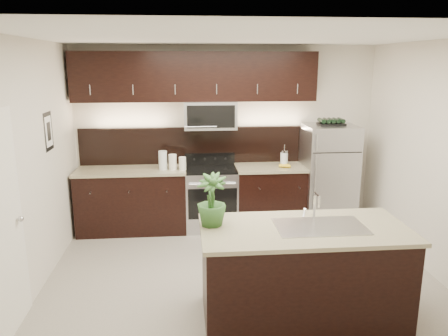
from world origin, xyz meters
name	(u,v)px	position (x,y,z in m)	size (l,w,h in m)	color
ground	(242,280)	(0.00, 0.00, 0.00)	(4.50, 4.50, 0.00)	gray
room_walls	(234,136)	(-0.11, -0.04, 1.70)	(4.52, 4.02, 2.71)	beige
counter_run	(198,198)	(-0.46, 1.69, 0.47)	(3.51, 0.65, 0.94)	black
upper_fixtures	(197,84)	(-0.43, 1.84, 2.14)	(3.49, 0.40, 1.66)	black
island	(302,273)	(0.48, -0.79, 0.47)	(1.96, 0.96, 0.94)	black
sink_faucet	(320,225)	(0.63, -0.78, 0.96)	(0.84, 0.50, 0.28)	silver
refrigerator	(328,176)	(1.51, 1.63, 0.78)	(0.75, 0.68, 1.55)	#B2B2B7
wine_rack	(331,122)	(1.51, 1.63, 1.60)	(0.38, 0.24, 0.09)	black
plant	(211,200)	(-0.39, -0.65, 1.19)	(0.28, 0.28, 0.50)	#2A5321
canisters	(170,162)	(-0.84, 1.61, 1.06)	(0.39, 0.19, 0.27)	silver
french_press	(284,159)	(0.83, 1.64, 1.06)	(0.11, 0.11, 0.32)	silver
bananas	(282,165)	(0.79, 1.61, 0.97)	(0.18, 0.14, 0.06)	yellow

